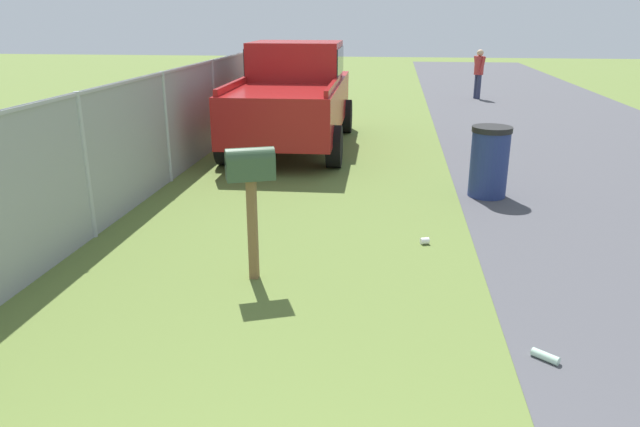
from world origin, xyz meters
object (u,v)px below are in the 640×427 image
pickup_truck (294,92)px  pedestrian (479,71)px  mailbox (251,176)px  trash_bin (489,162)px

pickup_truck → pedestrian: 9.26m
mailbox → trash_bin: 4.40m
trash_bin → pedestrian: 11.37m
mailbox → trash_bin: size_ratio=1.30×
mailbox → pickup_truck: pickup_truck is taller
pedestrian → pickup_truck: bearing=34.4°
trash_bin → pedestrian: (11.29, -1.25, 0.37)m
mailbox → trash_bin: (3.32, -2.83, -0.57)m
pickup_truck → trash_bin: size_ratio=4.84×
pickup_truck → trash_bin: pickup_truck is taller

